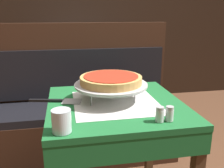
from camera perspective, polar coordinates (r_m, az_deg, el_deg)
name	(u,v)px	position (r m, az deg, el deg)	size (l,w,h in m)	color
dining_table_front	(116,119)	(1.38, 0.81, -8.09)	(0.71, 0.71, 0.75)	#1E6B33
dining_table_rear	(75,63)	(3.00, -8.41, 4.76)	(0.70, 0.70, 0.74)	#194799
booth_bench	(82,119)	(2.16, -6.88, -8.03)	(1.54, 0.49, 1.13)	#3D2316
back_wall_panel	(82,13)	(3.47, -6.79, 15.80)	(6.00, 0.04, 2.40)	black
pizza_pan_stand	(111,85)	(1.35, -0.24, -0.30)	(0.39, 0.39, 0.09)	#ADADB2
deep_dish_pizza	(111,80)	(1.34, -0.24, 1.02)	(0.33, 0.33, 0.04)	tan
pizza_server	(57,101)	(1.38, -12.41, -3.78)	(0.29, 0.11, 0.01)	#BCBCC1
water_glass_near	(61,121)	(1.02, -11.47, -8.27)	(0.08, 0.08, 0.09)	silver
salt_shaker	(160,114)	(1.12, 10.86, -6.81)	(0.04, 0.04, 0.07)	silver
pepper_shaker	(170,114)	(1.14, 13.02, -6.62)	(0.04, 0.04, 0.07)	silver
condiment_caddy	(66,52)	(2.96, -10.40, 7.30)	(0.14, 0.14, 0.15)	black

